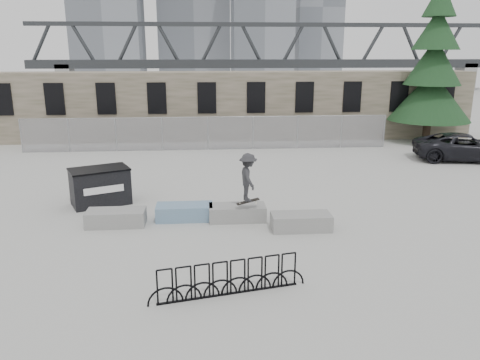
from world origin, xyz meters
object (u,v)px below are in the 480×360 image
(planter_far_left, at_px, (116,217))
(planter_center_left, at_px, (185,211))
(skateboarder, at_px, (248,178))
(planter_offset, at_px, (301,221))
(bike_rack, at_px, (229,278))
(planter_center_right, at_px, (237,212))
(suv, at_px, (465,147))
(spruce_tree, at_px, (433,71))
(dumpster, at_px, (100,186))

(planter_far_left, distance_m, planter_center_left, 2.38)
(planter_center_left, xyz_separation_m, skateboarder, (2.23, -0.57, 1.37))
(planter_offset, bearing_deg, bike_rack, -122.41)
(planter_offset, bearing_deg, planter_center_left, 161.94)
(planter_far_left, bearing_deg, bike_rack, -54.40)
(bike_rack, bearing_deg, planter_far_left, 125.60)
(planter_center_right, relative_size, suv, 0.38)
(planter_offset, height_order, spruce_tree, spruce_tree)
(suv, bearing_deg, planter_offset, 142.20)
(suv, bearing_deg, planter_center_left, 130.19)
(planter_center_left, xyz_separation_m, planter_center_right, (1.88, -0.22, 0.00))
(planter_far_left, distance_m, spruce_tree, 23.36)
(planter_far_left, relative_size, planter_offset, 1.00)
(planter_center_left, distance_m, planter_center_right, 1.89)
(planter_offset, bearing_deg, spruce_tree, 52.71)
(planter_center_left, height_order, suv, suv)
(planter_center_left, relative_size, skateboarder, 1.12)
(dumpster, height_order, bike_rack, dumpster)
(planter_offset, distance_m, skateboarder, 2.33)
(planter_center_left, distance_m, dumpster, 3.93)
(planter_center_left, relative_size, bike_rack, 0.51)
(planter_center_left, height_order, skateboarder, skateboarder)
(dumpster, distance_m, skateboarder, 6.21)
(bike_rack, bearing_deg, dumpster, 121.72)
(planter_center_left, bearing_deg, skateboarder, -14.30)
(suv, height_order, skateboarder, skateboarder)
(planter_center_right, bearing_deg, planter_offset, -27.34)
(dumpster, xyz_separation_m, skateboarder, (5.57, -2.58, 0.93))
(planter_far_left, xyz_separation_m, planter_center_left, (2.34, 0.42, 0.00))
(planter_center_right, xyz_separation_m, spruce_tree, (13.69, 14.17, 4.28))
(bike_rack, height_order, suv, suv)
(planter_offset, distance_m, bike_rack, 4.98)
(dumpster, height_order, suv, suv)
(dumpster, xyz_separation_m, bike_rack, (4.64, -7.51, -0.29))
(planter_far_left, relative_size, bike_rack, 0.51)
(planter_far_left, bearing_deg, suv, 26.57)
(planter_far_left, xyz_separation_m, spruce_tree, (17.92, 14.37, 4.28))
(bike_rack, relative_size, skateboarder, 2.21)
(skateboarder, bearing_deg, bike_rack, 160.47)
(planter_center_right, distance_m, skateboarder, 1.45)
(planter_center_right, relative_size, bike_rack, 0.51)
(planter_offset, height_order, skateboarder, skateboarder)
(planter_offset, relative_size, suv, 0.38)
(dumpster, bearing_deg, spruce_tree, 8.35)
(planter_far_left, bearing_deg, planter_offset, -7.89)
(planter_offset, xyz_separation_m, skateboarder, (-1.74, 0.73, 1.37))
(planter_center_left, distance_m, planter_offset, 4.17)
(planter_center_right, distance_m, spruce_tree, 20.16)
(planter_center_left, bearing_deg, planter_far_left, -169.87)
(planter_far_left, distance_m, planter_offset, 6.37)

